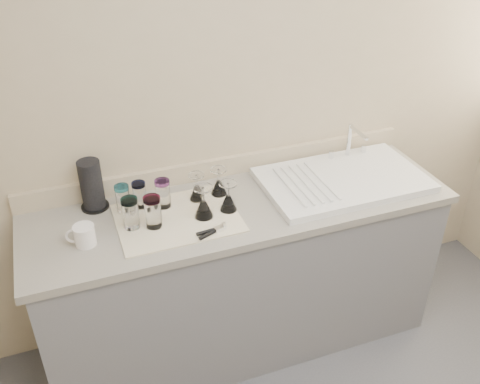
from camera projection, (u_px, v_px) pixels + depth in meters
name	position (u px, v px, depth m)	size (l,w,h in m)	color
room_envelope	(419.00, 235.00, 1.26)	(3.54, 3.50, 2.52)	#4B4B50
counter_unit	(241.00, 275.00, 2.80)	(2.06, 0.62, 0.90)	slate
sink_unit	(343.00, 179.00, 2.71)	(0.82, 0.50, 0.22)	white
dish_towel	(178.00, 218.00, 2.45)	(0.55, 0.42, 0.01)	white
tumbler_teal	(123.00, 198.00, 2.46)	(0.07, 0.07, 0.13)	white
tumbler_cyan	(139.00, 195.00, 2.49)	(0.06, 0.06, 0.13)	white
tumbler_purple	(163.00, 193.00, 2.49)	(0.07, 0.07, 0.14)	white
tumbler_magenta	(131.00, 213.00, 2.35)	(0.07, 0.07, 0.15)	white
tumbler_blue	(153.00, 212.00, 2.35)	(0.08, 0.08, 0.15)	white
goblet_back_left	(197.00, 191.00, 2.56)	(0.08, 0.08, 0.14)	white
goblet_back_right	(219.00, 185.00, 2.59)	(0.08, 0.08, 0.14)	white
goblet_front_left	(204.00, 206.00, 2.43)	(0.09, 0.09, 0.16)	white
goblet_front_right	(228.00, 201.00, 2.48)	(0.08, 0.08, 0.15)	white
can_opener	(212.00, 231.00, 2.34)	(0.14, 0.07, 0.02)	silver
white_mug	(84.00, 235.00, 2.27)	(0.14, 0.11, 0.09)	white
paper_towel_roll	(92.00, 186.00, 2.47)	(0.13, 0.13, 0.25)	black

